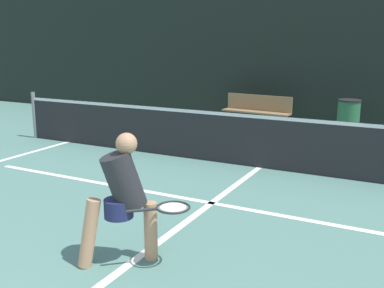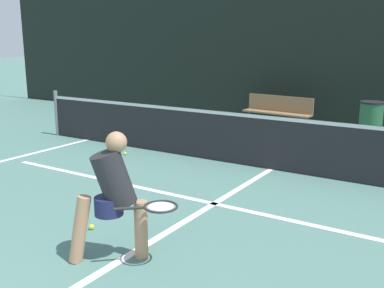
{
  "view_description": "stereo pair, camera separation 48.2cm",
  "coord_description": "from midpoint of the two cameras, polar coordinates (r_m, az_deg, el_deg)",
  "views": [
    {
      "loc": [
        2.5,
        -0.22,
        2.23
      ],
      "look_at": [
        -0.05,
        4.7,
        0.95
      ],
      "focal_mm": 42.0,
      "sensor_mm": 36.0,
      "label": 1
    },
    {
      "loc": [
        2.92,
        0.02,
        2.23
      ],
      "look_at": [
        -0.05,
        4.7,
        0.95
      ],
      "focal_mm": 42.0,
      "sensor_mm": 36.0,
      "label": 2
    }
  ],
  "objects": [
    {
      "name": "building_far",
      "position": [
        29.9,
        22.78,
        12.26
      ],
      "size": [
        36.0,
        2.4,
        4.67
      ],
      "primitive_type": "cube",
      "color": "beige",
      "rests_on": "ground"
    },
    {
      "name": "player_practicing",
      "position": [
        4.58,
        -11.74,
        -6.39
      ],
      "size": [
        1.15,
        0.74,
        1.36
      ],
      "rotation": [
        0.0,
        0.0,
        0.73
      ],
      "color": "tan",
      "rests_on": "ground"
    },
    {
      "name": "fence_back",
      "position": [
        11.88,
        14.5,
        10.88
      ],
      "size": [
        24.0,
        0.06,
        3.75
      ],
      "color": "black",
      "rests_on": "ground"
    },
    {
      "name": "trash_bin",
      "position": [
        10.88,
        18.03,
        3.01
      ],
      "size": [
        0.52,
        0.52,
        0.91
      ],
      "color": "#28603D",
      "rests_on": "ground"
    },
    {
      "name": "courtside_bench",
      "position": [
        11.64,
        7.08,
        4.26
      ],
      "size": [
        1.82,
        0.56,
        0.86
      ],
      "rotation": [
        0.0,
        0.0,
        -0.1
      ],
      "color": "olive",
      "rests_on": "ground"
    },
    {
      "name": "tennis_ball_scattered_5",
      "position": [
        5.59,
        -14.88,
        -10.6
      ],
      "size": [
        0.07,
        0.07,
        0.07
      ],
      "primitive_type": "sphere",
      "color": "#D1E033",
      "rests_on": "ground"
    },
    {
      "name": "court_service_line",
      "position": [
        6.35,
        0.3,
        -7.53
      ],
      "size": [
        8.25,
        0.1,
        0.01
      ],
      "primitive_type": "cube",
      "color": "white",
      "rests_on": "ground"
    },
    {
      "name": "parked_car",
      "position": [
        16.72,
        9.47,
        7.42
      ],
      "size": [
        1.61,
        4.3,
        1.52
      ],
      "color": "black",
      "rests_on": "ground"
    },
    {
      "name": "tennis_ball_scattered_0",
      "position": [
        8.99,
        -11.81,
        -1.4
      ],
      "size": [
        0.07,
        0.07,
        0.07
      ],
      "primitive_type": "sphere",
      "color": "#D1E033",
      "rests_on": "ground"
    },
    {
      "name": "court_center_mark",
      "position": [
        5.8,
        -2.75,
        -9.57
      ],
      "size": [
        0.1,
        5.43,
        0.01
      ],
      "primitive_type": "cube",
      "color": "white",
      "rests_on": "ground"
    },
    {
      "name": "net",
      "position": [
        8.01,
        7.0,
        0.53
      ],
      "size": [
        11.09,
        0.09,
        1.07
      ],
      "color": "slate",
      "rests_on": "ground"
    }
  ]
}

